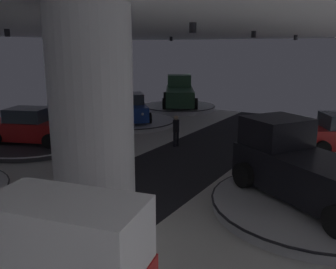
# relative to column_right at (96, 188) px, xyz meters

# --- Properties ---
(ground) EXTENTS (24.00, 44.00, 0.06)m
(ground) POSITION_rel_column_right_xyz_m (-3.61, 0.88, -2.77)
(ground) COLOR silver
(column_right) EXTENTS (1.24, 1.24, 5.50)m
(column_right) POSITION_rel_column_right_xyz_m (0.00, 0.00, 0.00)
(column_right) COLOR silver
(column_right) RESTS_ON ground
(display_platform_mid_left) EXTENTS (5.56, 5.56, 0.27)m
(display_platform_mid_left) POSITION_rel_column_right_xyz_m (-11.26, 7.68, -2.60)
(display_platform_mid_left) COLOR #333338
(display_platform_mid_left) RESTS_ON ground
(display_car_mid_left) EXTENTS (4.57, 3.34, 1.71)m
(display_car_mid_left) POSITION_rel_column_right_xyz_m (-11.29, 7.67, -1.71)
(display_car_mid_left) COLOR red
(display_car_mid_left) RESTS_ON display_platform_mid_left
(display_platform_deep_left) EXTENTS (5.68, 5.68, 0.37)m
(display_platform_deep_left) POSITION_rel_column_right_xyz_m (-10.41, 21.20, -2.55)
(display_platform_deep_left) COLOR silver
(display_platform_deep_left) RESTS_ON ground
(pickup_truck_deep_left) EXTENTS (4.58, 5.63, 2.30)m
(pickup_truck_deep_left) POSITION_rel_column_right_xyz_m (-10.57, 21.48, -1.44)
(pickup_truck_deep_left) COLOR #2D5638
(pickup_truck_deep_left) RESTS_ON display_platform_deep_left
(display_platform_mid_right) EXTENTS (6.10, 6.10, 0.34)m
(display_platform_mid_right) POSITION_rel_column_right_xyz_m (2.16, 7.12, -2.56)
(display_platform_mid_right) COLOR #B7B7BC
(display_platform_mid_right) RESTS_ON ground
(pickup_truck_mid_right) EXTENTS (5.60, 4.66, 2.30)m
(pickup_truck_mid_right) POSITION_rel_column_right_xyz_m (1.88, 7.29, -1.48)
(pickup_truck_mid_right) COLOR black
(pickup_truck_mid_right) RESTS_ON display_platform_mid_right
(display_platform_far_left) EXTENTS (5.77, 5.77, 0.30)m
(display_platform_far_left) POSITION_rel_column_right_xyz_m (-10.38, 14.71, -2.58)
(display_platform_far_left) COLOR silver
(display_platform_far_left) RESTS_ON ground
(display_car_far_left) EXTENTS (4.17, 4.31, 1.71)m
(display_car_far_left) POSITION_rel_column_right_xyz_m (-10.40, 14.74, -1.68)
(display_car_far_left) COLOR navy
(display_car_far_left) RESTS_ON display_platform_far_left
(visitor_walking_near) EXTENTS (0.32, 0.32, 1.59)m
(visitor_walking_near) POSITION_rel_column_right_xyz_m (-2.66, 4.22, -1.84)
(visitor_walking_near) COLOR black
(visitor_walking_near) RESTS_ON ground
(visitor_walking_far) EXTENTS (0.32, 0.32, 1.59)m
(visitor_walking_far) POSITION_rel_column_right_xyz_m (-5.13, 11.47, -1.84)
(visitor_walking_far) COLOR black
(visitor_walking_far) RESTS_ON ground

